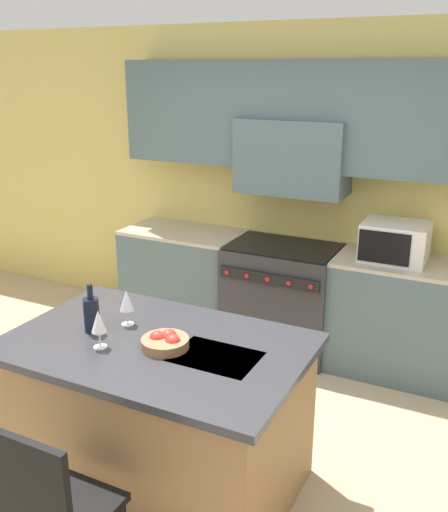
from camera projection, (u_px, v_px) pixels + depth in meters
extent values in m
plane|color=tan|center=(170.00, 473.00, 3.45)|extent=(10.00, 10.00, 0.00)
cube|color=#DBC166|center=(301.00, 188.00, 4.91)|extent=(10.00, 0.06, 2.70)
cube|color=#4C6066|center=(296.00, 115.00, 4.55)|extent=(3.03, 0.34, 0.85)
cube|color=#4C6066|center=(293.00, 157.00, 4.62)|extent=(0.90, 0.40, 0.60)
cube|color=#4C6066|center=(184.00, 280.00, 5.33)|extent=(1.06, 0.62, 0.90)
cube|color=#B2A893|center=(183.00, 232.00, 5.18)|extent=(1.06, 0.62, 0.03)
cube|color=#4C6066|center=(401.00, 319.00, 4.49)|extent=(1.06, 0.62, 0.90)
cube|color=#B2A893|center=(407.00, 264.00, 4.34)|extent=(1.06, 0.62, 0.03)
cube|color=#2D2D33|center=(282.00, 298.00, 4.89)|extent=(0.91, 0.66, 0.91)
cube|color=black|center=(284.00, 247.00, 4.74)|extent=(0.88, 0.61, 0.01)
cube|color=black|center=(268.00, 279.00, 4.51)|extent=(0.84, 0.02, 0.09)
cylinder|color=#B21E1E|center=(227.00, 272.00, 4.65)|extent=(0.04, 0.02, 0.04)
cylinder|color=#B21E1E|center=(247.00, 276.00, 4.57)|extent=(0.04, 0.02, 0.04)
cylinder|color=#B21E1E|center=(268.00, 279.00, 4.50)|extent=(0.04, 0.02, 0.04)
cylinder|color=#B21E1E|center=(289.00, 283.00, 4.42)|extent=(0.04, 0.02, 0.04)
cylinder|color=#B21E1E|center=(311.00, 287.00, 4.34)|extent=(0.04, 0.02, 0.04)
cube|color=silver|center=(395.00, 242.00, 4.33)|extent=(0.48, 0.40, 0.29)
cube|color=black|center=(384.00, 248.00, 4.18)|extent=(0.38, 0.01, 0.24)
cube|color=olive|center=(159.00, 418.00, 3.25)|extent=(1.54, 0.98, 0.87)
cube|color=#333338|center=(156.00, 346.00, 3.11)|extent=(1.64, 1.06, 0.04)
cube|color=#2D2D30|center=(216.00, 358.00, 2.95)|extent=(0.44, 0.32, 0.01)
cylinder|color=#B2B2B7|center=(232.00, 342.00, 3.11)|extent=(0.02, 0.02, 0.00)
cube|color=black|center=(67.00, 510.00, 2.57)|extent=(0.42, 0.40, 0.04)
cube|color=black|center=(31.00, 489.00, 2.34)|extent=(0.40, 0.04, 0.47)
cylinder|color=black|center=(92.00, 315.00, 3.20)|extent=(0.09, 0.09, 0.20)
cylinder|color=black|center=(90.00, 292.00, 3.16)|extent=(0.03, 0.03, 0.08)
cylinder|color=white|center=(100.00, 347.00, 3.04)|extent=(0.07, 0.07, 0.01)
cylinder|color=white|center=(100.00, 339.00, 3.03)|extent=(0.01, 0.01, 0.09)
cone|color=white|center=(98.00, 321.00, 2.99)|extent=(0.08, 0.08, 0.12)
cylinder|color=white|center=(128.00, 324.00, 3.31)|extent=(0.07, 0.07, 0.01)
cylinder|color=white|center=(127.00, 317.00, 3.30)|extent=(0.01, 0.01, 0.09)
cone|color=white|center=(126.00, 300.00, 3.26)|extent=(0.08, 0.08, 0.12)
cylinder|color=#996B47|center=(165.00, 343.00, 3.03)|extent=(0.26, 0.26, 0.05)
sphere|color=red|center=(157.00, 339.00, 3.05)|extent=(0.09, 0.09, 0.09)
sphere|color=red|center=(173.00, 342.00, 3.01)|extent=(0.09, 0.09, 0.09)
sphere|color=red|center=(169.00, 338.00, 3.06)|extent=(0.09, 0.09, 0.09)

